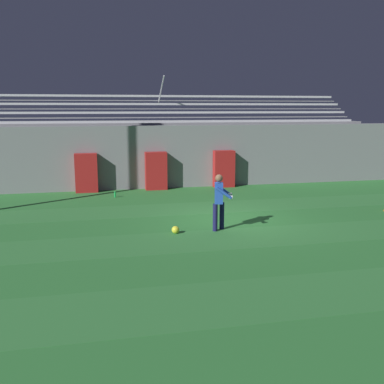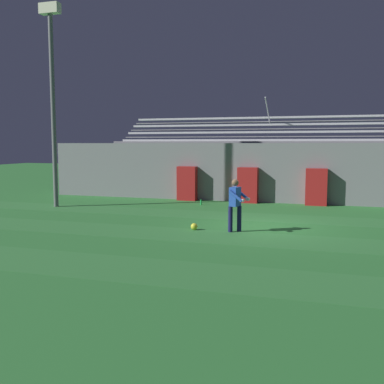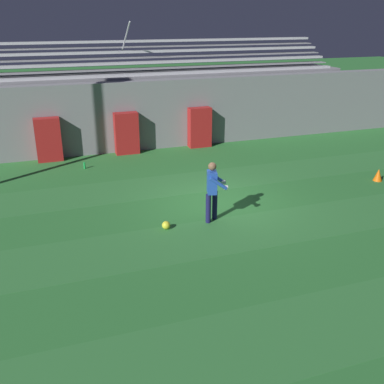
% 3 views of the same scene
% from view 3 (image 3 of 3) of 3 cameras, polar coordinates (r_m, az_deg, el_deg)
% --- Properties ---
extents(ground_plane, '(80.00, 80.00, 0.00)m').
position_cam_3_polar(ground_plane, '(13.53, 3.38, -1.29)').
color(ground_plane, '#2D7533').
extents(turf_stripe_near, '(28.00, 1.97, 0.01)m').
position_cam_3_polar(turf_stripe_near, '(9.00, 18.56, -15.36)').
color(turf_stripe_near, '#337A38').
rests_on(turf_stripe_near, ground).
extents(turf_stripe_mid, '(28.00, 1.97, 0.01)m').
position_cam_3_polar(turf_stripe_mid, '(11.83, 7.19, -4.93)').
color(turf_stripe_mid, '#337A38').
rests_on(turf_stripe_mid, ground).
extents(turf_stripe_far, '(28.00, 1.97, 0.01)m').
position_cam_3_polar(turf_stripe_far, '(15.16, 0.70, 1.33)').
color(turf_stripe_far, '#337A38').
rests_on(turf_stripe_far, ground).
extents(back_wall, '(24.00, 0.60, 2.80)m').
position_cam_3_polar(back_wall, '(19.03, -4.07, 9.85)').
color(back_wall, gray).
rests_on(back_wall, ground).
extents(padding_pillar_gate_left, '(0.94, 0.44, 1.67)m').
position_cam_3_polar(padding_pillar_gate_left, '(18.29, -8.31, 7.38)').
color(padding_pillar_gate_left, '#B21E1E').
rests_on(padding_pillar_gate_left, ground).
extents(padding_pillar_gate_right, '(0.94, 0.44, 1.67)m').
position_cam_3_polar(padding_pillar_gate_right, '(19.10, 0.98, 8.20)').
color(padding_pillar_gate_right, '#B21E1E').
rests_on(padding_pillar_gate_right, ground).
extents(padding_pillar_far_left, '(0.94, 0.44, 1.67)m').
position_cam_3_polar(padding_pillar_far_left, '(18.00, -17.77, 6.34)').
color(padding_pillar_far_left, '#B21E1E').
rests_on(padding_pillar_far_left, ground).
extents(bleacher_stand, '(18.00, 3.35, 5.03)m').
position_cam_3_polar(bleacher_stand, '(20.91, -5.55, 11.14)').
color(bleacher_stand, gray).
rests_on(bleacher_stand, ground).
extents(goalkeeper, '(0.66, 0.67, 1.67)m').
position_cam_3_polar(goalkeeper, '(11.96, 2.62, 0.51)').
color(goalkeeper, '#19194C').
rests_on(goalkeeper, ground).
extents(soccer_ball, '(0.22, 0.22, 0.22)m').
position_cam_3_polar(soccer_ball, '(11.82, -3.31, -4.23)').
color(soccer_ball, yellow).
rests_on(soccer_ball, ground).
extents(traffic_cone, '(0.30, 0.30, 0.42)m').
position_cam_3_polar(traffic_cone, '(16.44, 22.57, 2.03)').
color(traffic_cone, orange).
rests_on(traffic_cone, ground).
extents(water_bottle, '(0.07, 0.07, 0.24)m').
position_cam_3_polar(water_bottle, '(16.89, -13.49, 3.29)').
color(water_bottle, green).
rests_on(water_bottle, ground).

